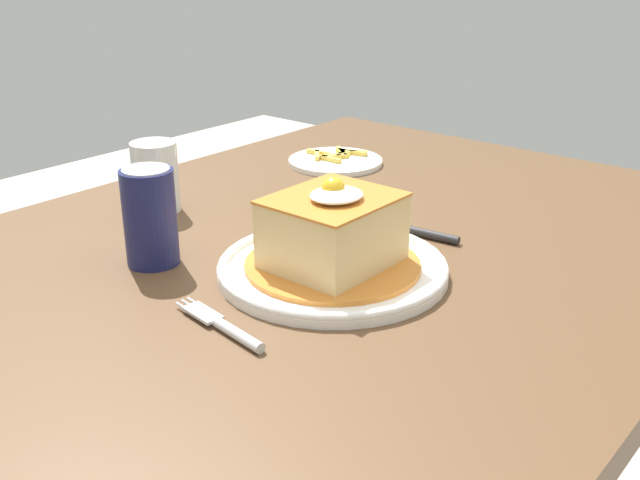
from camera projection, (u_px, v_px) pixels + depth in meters
The scene contains 8 objects.
dining_table at pixel (309, 328), 1.01m from camera, with size 1.31×0.90×0.77m.
main_plate at pixel (333, 267), 0.91m from camera, with size 0.28×0.28×0.02m.
sandwich_meal at pixel (333, 234), 0.89m from camera, with size 0.22×0.22×0.11m.
fork at pixel (226, 328), 0.78m from camera, with size 0.03×0.14×0.01m.
knife at pixel (418, 232), 1.03m from camera, with size 0.03×0.17×0.01m.
soda_can at pixel (150, 217), 0.92m from camera, with size 0.07×0.07×0.12m.
drinking_glass at pixel (156, 182), 1.11m from camera, with size 0.07×0.07×0.10m.
side_plate_fries at pixel (336, 161), 1.35m from camera, with size 0.17×0.17×0.02m.
Camera 1 is at (-0.67, -0.58, 1.16)m, focal length 41.91 mm.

